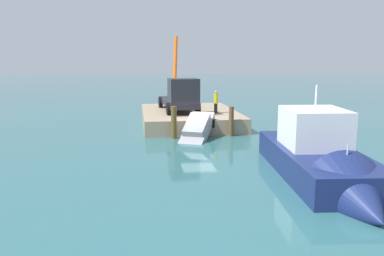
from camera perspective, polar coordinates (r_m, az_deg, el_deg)
name	(u,v)px	position (r m, az deg, el deg)	size (l,w,h in m)	color
ground	(198,135)	(29.49, 0.93, -1.09)	(200.00, 200.00, 0.00)	#2D6066
dock	(189,117)	(34.34, -0.42, 1.56)	(10.87, 8.03, 1.19)	gray
crane_truck	(180,95)	(33.32, -1.74, 4.84)	(11.12, 3.13, 6.78)	black
dock_worker	(216,102)	(32.76, 3.49, 3.86)	(0.34, 0.34, 1.88)	#282828
salvaged_car	(197,130)	(28.07, 0.69, -0.30)	(4.49, 3.34, 2.58)	#99999E
moored_yacht	(327,174)	(19.39, 19.07, -6.29)	(11.63, 4.68, 6.06)	navy
piling_near	(174,122)	(28.24, -2.66, 0.81)	(0.40, 0.40, 2.35)	brown
piling_mid	(231,121)	(29.24, 5.73, 0.98)	(0.36, 0.36, 2.22)	brown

